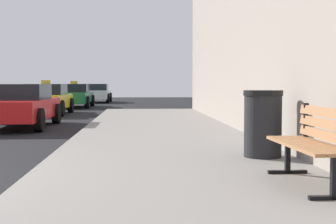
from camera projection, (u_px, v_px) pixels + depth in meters
name	position (u px, v px, depth m)	size (l,w,h in m)	color
sidewalk	(186.00, 180.00, 6.11)	(4.00, 32.00, 0.15)	gray
bench	(316.00, 139.00, 5.45)	(0.53, 1.65, 0.89)	#9E6B42
trash_bin	(263.00, 123.00, 7.55)	(0.61, 0.61, 1.03)	black
car_red	(18.00, 105.00, 14.29)	(1.97, 4.31, 1.27)	red
car_yellow	(45.00, 99.00, 20.39)	(1.95, 4.22, 1.43)	yellow
car_green	(74.00, 95.00, 26.48)	(1.96, 4.52, 1.43)	#196638
car_white	(96.00, 93.00, 33.45)	(2.02, 4.29, 1.27)	white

